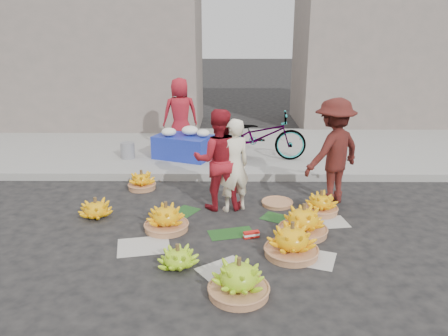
{
  "coord_description": "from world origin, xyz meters",
  "views": [
    {
      "loc": [
        -0.15,
        -5.94,
        2.82
      ],
      "look_at": [
        -0.22,
        0.73,
        0.7
      ],
      "focal_mm": 35.0,
      "sensor_mm": 36.0,
      "label": 1
    }
  ],
  "objects_px": {
    "banana_bunch_4": "(303,221)",
    "bicycle": "(260,136)",
    "banana_bunch_0": "(166,218)",
    "vendor_cream": "(234,165)",
    "flower_table": "(184,145)"
  },
  "relations": [
    {
      "from": "flower_table",
      "to": "banana_bunch_0",
      "type": "bearing_deg",
      "value": -67.15
    },
    {
      "from": "banana_bunch_0",
      "to": "banana_bunch_4",
      "type": "bearing_deg",
      "value": -3.71
    },
    {
      "from": "banana_bunch_4",
      "to": "vendor_cream",
      "type": "height_order",
      "value": "vendor_cream"
    },
    {
      "from": "bicycle",
      "to": "banana_bunch_4",
      "type": "bearing_deg",
      "value": -169.67
    },
    {
      "from": "flower_table",
      "to": "banana_bunch_4",
      "type": "bearing_deg",
      "value": -38.01
    },
    {
      "from": "flower_table",
      "to": "bicycle",
      "type": "height_order",
      "value": "bicycle"
    },
    {
      "from": "banana_bunch_4",
      "to": "bicycle",
      "type": "relative_size",
      "value": 0.36
    },
    {
      "from": "banana_bunch_0",
      "to": "bicycle",
      "type": "xyz_separation_m",
      "value": [
        1.6,
        3.32,
        0.45
      ]
    },
    {
      "from": "banana_bunch_4",
      "to": "flower_table",
      "type": "relative_size",
      "value": 0.51
    },
    {
      "from": "banana_bunch_0",
      "to": "vendor_cream",
      "type": "bearing_deg",
      "value": 37.6
    },
    {
      "from": "banana_bunch_0",
      "to": "banana_bunch_4",
      "type": "relative_size",
      "value": 0.9
    },
    {
      "from": "banana_bunch_0",
      "to": "vendor_cream",
      "type": "xyz_separation_m",
      "value": [
        0.99,
        0.76,
        0.57
      ]
    },
    {
      "from": "vendor_cream",
      "to": "flower_table",
      "type": "bearing_deg",
      "value": -94.37
    },
    {
      "from": "vendor_cream",
      "to": "bicycle",
      "type": "xyz_separation_m",
      "value": [
        0.61,
        2.55,
        -0.12
      ]
    },
    {
      "from": "banana_bunch_0",
      "to": "bicycle",
      "type": "height_order",
      "value": "bicycle"
    }
  ]
}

